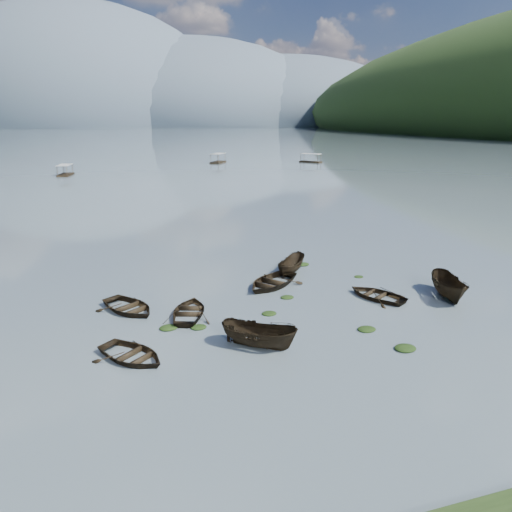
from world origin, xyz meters
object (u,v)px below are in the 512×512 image
object	(u,v)px
rowboat_3	(377,298)
pontoon_centre	(218,163)
rowboat_0	(132,359)
pontoon_left	(66,175)

from	to	relation	value
rowboat_3	pontoon_centre	bearing A→B (deg)	-125.87
rowboat_0	pontoon_left	bearing A→B (deg)	57.56
rowboat_0	pontoon_left	distance (m)	90.16
rowboat_3	pontoon_centre	xyz separation A→B (m)	(11.01, 106.11, 0.00)
pontoon_centre	rowboat_3	bearing A→B (deg)	-63.75
rowboat_3	pontoon_left	bearing A→B (deg)	-101.45
pontoon_left	pontoon_centre	distance (m)	44.66
pontoon_left	pontoon_centre	xyz separation A→B (m)	(39.60, 20.64, 0.00)
rowboat_3	rowboat_0	bearing A→B (deg)	-16.89
pontoon_left	pontoon_centre	world-z (taller)	pontoon_centre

